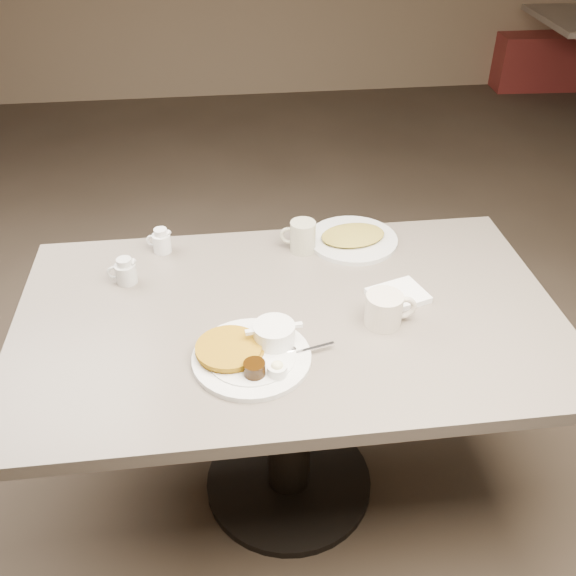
{
  "coord_description": "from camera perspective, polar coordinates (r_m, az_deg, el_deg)",
  "views": [
    {
      "loc": [
        -0.17,
        -1.36,
        1.83
      ],
      "look_at": [
        0.0,
        0.02,
        0.82
      ],
      "focal_mm": 39.49,
      "sensor_mm": 36.0,
      "label": 1
    }
  ],
  "objects": [
    {
      "name": "creamer_right",
      "position": [
        2.02,
        -11.33,
        4.15
      ],
      "size": [
        0.08,
        0.07,
        0.08
      ],
      "color": "white",
      "rests_on": "diner_table"
    },
    {
      "name": "main_plate",
      "position": [
        1.59,
        -3.17,
        -5.65
      ],
      "size": [
        0.38,
        0.33,
        0.07
      ],
      "color": "white",
      "rests_on": "diner_table"
    },
    {
      "name": "booth_back_right",
      "position": [
        6.28,
        24.29,
        19.95
      ],
      "size": [
        1.39,
        1.6,
        1.12
      ],
      "color": "maroon",
      "rests_on": "ground"
    },
    {
      "name": "napkin",
      "position": [
        1.82,
        9.87,
        -0.67
      ],
      "size": [
        0.18,
        0.16,
        0.02
      ],
      "color": "white",
      "rests_on": "diner_table"
    },
    {
      "name": "diner_table",
      "position": [
        1.86,
        0.08,
        -6.37
      ],
      "size": [
        1.5,
        0.9,
        0.75
      ],
      "color": "slate",
      "rests_on": "ground"
    },
    {
      "name": "creamer_left",
      "position": [
        1.9,
        -14.44,
        1.44
      ],
      "size": [
        0.09,
        0.08,
        0.08
      ],
      "color": "silver",
      "rests_on": "diner_table"
    },
    {
      "name": "room",
      "position": [
        1.44,
        0.1,
        18.57
      ],
      "size": [
        7.04,
        8.04,
        2.84
      ],
      "color": "#4C3F33",
      "rests_on": "ground"
    },
    {
      "name": "coffee_mug_far",
      "position": [
        1.98,
        1.26,
        4.67
      ],
      "size": [
        0.12,
        0.1,
        0.1
      ],
      "color": "#B5B298",
      "rests_on": "diner_table"
    },
    {
      "name": "coffee_mug_near",
      "position": [
        1.7,
        8.75,
        -1.87
      ],
      "size": [
        0.14,
        0.1,
        0.09
      ],
      "color": "silver",
      "rests_on": "diner_table"
    },
    {
      "name": "hash_plate",
      "position": [
        2.06,
        5.85,
        4.49
      ],
      "size": [
        0.34,
        0.34,
        0.04
      ],
      "color": "silver",
      "rests_on": "diner_table"
    }
  ]
}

